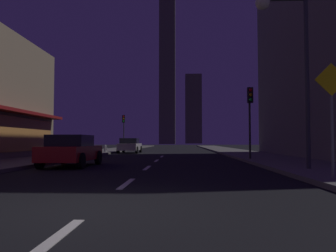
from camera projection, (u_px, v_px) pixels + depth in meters
The scene contains 13 objects.
ground_plane at pixel (169, 152), 37.55m from camera, with size 78.00×136.00×0.10m, color black.
sidewalk_right at pixel (229, 151), 37.26m from camera, with size 4.00×76.00×0.15m, color #605E59.
sidewalk_left at pixel (110, 150), 37.86m from camera, with size 4.00×76.00×0.15m, color #605E59.
lane_marking_center at pixel (147, 168), 14.00m from camera, with size 0.16×23.00×0.01m.
skyscraper_distant_tall at pixel (167, 61), 131.86m from camera, with size 6.43×6.63×67.81m, color brown.
skyscraper_distant_mid at pixel (193, 109), 164.99m from camera, with size 8.26×8.99×35.03m, color #524E3E.
car_parked_near at pixel (72, 150), 14.90m from camera, with size 1.98×4.24×1.45m.
car_parked_far at pixel (130, 145), 31.61m from camera, with size 1.98×4.24×1.45m.
fire_hydrant_far_left at pixel (105, 149), 31.10m from camera, with size 0.42×0.30×0.65m.
traffic_light_near_right at pixel (250, 106), 18.80m from camera, with size 0.32×0.48×4.20m.
traffic_light_far_left at pixel (124, 124), 38.81m from camera, with size 0.32×0.48×4.20m.
street_lamp_right at pixel (284, 38), 12.15m from camera, with size 1.96×0.56×6.58m.
pedestrian_crossing_sign at pixel (332, 110), 8.77m from camera, with size 0.91×0.08×3.15m.
Camera 1 is at (1.51, -5.62, 1.16)m, focal length 34.43 mm.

